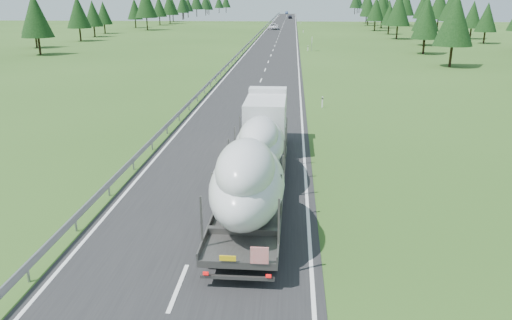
# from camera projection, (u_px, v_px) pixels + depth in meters

# --- Properties ---
(ground) EXTENTS (400.00, 400.00, 0.00)m
(ground) POSITION_uv_depth(u_px,v_px,m) (178.00, 288.00, 17.10)
(ground) COLOR #2A4C19
(ground) RESTS_ON ground
(road_surface) EXTENTS (10.00, 400.00, 0.02)m
(road_surface) POSITION_uv_depth(u_px,v_px,m) (276.00, 42.00, 111.90)
(road_surface) COLOR black
(road_surface) RESTS_ON ground
(guardrail) EXTENTS (0.10, 400.00, 0.76)m
(guardrail) POSITION_uv_depth(u_px,v_px,m) (253.00, 39.00, 112.03)
(guardrail) COLOR slate
(guardrail) RESTS_ON ground
(marker_posts) EXTENTS (0.13, 350.08, 1.00)m
(marker_posts) POSITION_uv_depth(u_px,v_px,m) (302.00, 26.00, 163.43)
(marker_posts) COLOR silver
(marker_posts) RESTS_ON ground
(highway_sign) EXTENTS (0.08, 0.90, 2.60)m
(highway_sign) POSITION_uv_depth(u_px,v_px,m) (312.00, 41.00, 91.88)
(highway_sign) COLOR slate
(highway_sign) RESTS_ON ground
(tree_line_right) EXTENTS (28.39, 355.05, 12.65)m
(tree_line_right) POSITION_uv_depth(u_px,v_px,m) (429.00, 7.00, 130.68)
(tree_line_right) COLOR black
(tree_line_right) RESTS_ON ground
(tree_line_left) EXTENTS (14.48, 354.88, 12.54)m
(tree_line_left) POSITION_uv_depth(u_px,v_px,m) (149.00, 5.00, 166.90)
(tree_line_left) COLOR black
(tree_line_left) RESTS_ON ground
(boat_truck) EXTENTS (3.01, 19.62, 4.41)m
(boat_truck) POSITION_uv_depth(u_px,v_px,m) (257.00, 151.00, 24.58)
(boat_truck) COLOR silver
(boat_truck) RESTS_ON ground
(distant_van) EXTENTS (2.95, 6.28, 1.74)m
(distant_van) POSITION_uv_depth(u_px,v_px,m) (274.00, 27.00, 154.44)
(distant_van) COLOR white
(distant_van) RESTS_ON ground
(distant_car_dark) EXTENTS (2.01, 4.66, 1.57)m
(distant_car_dark) POSITION_uv_depth(u_px,v_px,m) (290.00, 17.00, 233.48)
(distant_car_dark) COLOR black
(distant_car_dark) RESTS_ON ground
(distant_car_blue) EXTENTS (1.69, 4.63, 1.51)m
(distant_car_blue) POSITION_uv_depth(u_px,v_px,m) (287.00, 13.00, 298.09)
(distant_car_blue) COLOR #1B2D4E
(distant_car_blue) RESTS_ON ground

